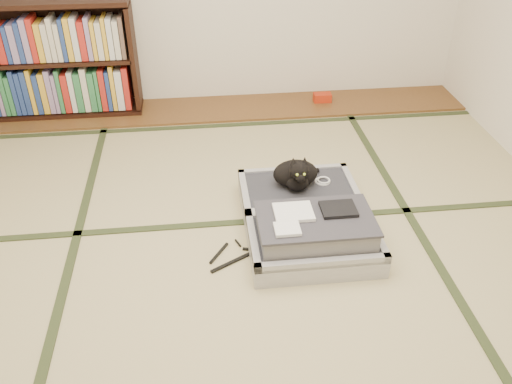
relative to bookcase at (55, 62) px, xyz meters
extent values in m
plane|color=tan|center=(1.35, -2.07, -0.45)|extent=(4.50, 4.50, 0.00)
cube|color=brown|center=(1.35, -0.07, -0.44)|extent=(4.00, 0.50, 0.02)
cube|color=#B1270E|center=(2.17, -0.04, -0.40)|extent=(0.15, 0.09, 0.07)
cube|color=#2D381E|center=(0.35, -2.07, -0.45)|extent=(0.05, 4.50, 0.01)
cube|color=#2D381E|center=(2.35, -2.07, -0.45)|extent=(0.05, 4.50, 0.01)
cube|color=#2D381E|center=(1.35, -1.67, -0.45)|extent=(4.00, 0.05, 0.01)
cube|color=#2D381E|center=(1.35, -0.37, -0.45)|extent=(4.00, 0.05, 0.01)
cube|color=black|center=(0.62, 0.00, 0.02)|extent=(0.04, 0.29, 0.81)
cube|color=black|center=(0.00, 0.00, -0.42)|extent=(1.27, 0.29, 0.04)
cube|color=black|center=(0.00, 0.00, 0.46)|extent=(1.27, 0.29, 0.04)
cube|color=black|center=(0.00, 0.00, 0.02)|extent=(1.21, 0.29, 0.03)
cube|color=black|center=(0.00, 0.14, 0.02)|extent=(1.27, 0.02, 0.81)
cube|color=gray|center=(0.00, -0.02, -0.20)|extent=(1.14, 0.20, 0.34)
cube|color=gray|center=(0.00, -0.02, 0.21)|extent=(1.14, 0.20, 0.31)
cube|color=#AFAFB4|center=(1.69, -2.01, -0.39)|extent=(0.71, 0.47, 0.12)
cube|color=#33333B|center=(1.69, -2.01, -0.36)|extent=(0.64, 0.40, 0.09)
cube|color=#AFAFB4|center=(1.69, -2.23, -0.32)|extent=(0.71, 0.04, 0.05)
cube|color=#AFAFB4|center=(1.69, -1.80, -0.32)|extent=(0.71, 0.04, 0.05)
cube|color=#AFAFB4|center=(1.35, -2.01, -0.32)|extent=(0.04, 0.47, 0.05)
cube|color=#AFAFB4|center=(2.02, -2.01, -0.32)|extent=(0.04, 0.47, 0.05)
cube|color=#AFAFB4|center=(1.69, -1.54, -0.39)|extent=(0.71, 0.47, 0.12)
cube|color=#33333B|center=(1.69, -1.54, -0.36)|extent=(0.64, 0.40, 0.09)
cube|color=#AFAFB4|center=(1.69, -1.76, -0.32)|extent=(0.71, 0.04, 0.05)
cube|color=#AFAFB4|center=(1.69, -1.32, -0.32)|extent=(0.71, 0.04, 0.05)
cube|color=#AFAFB4|center=(1.35, -1.54, -0.32)|extent=(0.04, 0.47, 0.05)
cube|color=#AFAFB4|center=(2.02, -1.54, -0.32)|extent=(0.04, 0.47, 0.05)
cylinder|color=black|center=(1.69, -1.78, -0.32)|extent=(0.64, 0.02, 0.02)
cube|color=gray|center=(1.69, -2.01, -0.27)|extent=(0.61, 0.37, 0.12)
cube|color=#393840|center=(1.69, -2.01, -0.20)|extent=(0.63, 0.39, 0.01)
cube|color=white|center=(1.57, -1.97, -0.18)|extent=(0.21, 0.17, 0.02)
cube|color=black|center=(1.82, -1.97, -0.18)|extent=(0.19, 0.15, 0.02)
cube|color=white|center=(1.52, -2.11, -0.18)|extent=(0.13, 0.11, 0.02)
cube|color=white|center=(1.48, -2.24, -0.38)|extent=(0.06, 0.01, 0.04)
cube|color=white|center=(1.59, -2.24, -0.40)|extent=(0.05, 0.01, 0.03)
cube|color=orange|center=(1.92, -2.24, -0.38)|extent=(0.05, 0.01, 0.03)
cube|color=#197F33|center=(1.86, -2.24, -0.37)|extent=(0.04, 0.01, 0.03)
ellipsoid|color=black|center=(1.67, -1.50, -0.23)|extent=(0.28, 0.18, 0.17)
ellipsoid|color=black|center=(1.67, -1.58, -0.25)|extent=(0.14, 0.10, 0.10)
ellipsoid|color=black|center=(1.67, -1.61, -0.14)|extent=(0.12, 0.11, 0.11)
sphere|color=black|center=(1.67, -1.66, -0.16)|extent=(0.05, 0.05, 0.05)
cone|color=black|center=(1.63, -1.59, -0.09)|extent=(0.04, 0.05, 0.06)
cone|color=black|center=(1.70, -1.59, -0.09)|extent=(0.04, 0.05, 0.06)
sphere|color=#A5BF33|center=(1.65, -1.66, -0.14)|extent=(0.02, 0.02, 0.02)
sphere|color=#A5BF33|center=(1.69, -1.66, -0.14)|extent=(0.02, 0.02, 0.02)
cylinder|color=black|center=(1.76, -1.42, -0.29)|extent=(0.17, 0.10, 0.03)
torus|color=white|center=(1.85, -1.49, -0.31)|extent=(0.10, 0.10, 0.01)
torus|color=white|center=(1.85, -1.49, -0.30)|extent=(0.08, 0.08, 0.01)
cube|color=black|center=(1.28, -2.00, -0.44)|extent=(0.34, 0.20, 0.01)
cube|color=black|center=(1.16, -1.95, -0.44)|extent=(0.12, 0.17, 0.01)
cube|color=black|center=(1.39, -1.95, -0.44)|extent=(0.19, 0.06, 0.01)
cylinder|color=black|center=(1.28, -1.87, -0.44)|extent=(0.04, 0.07, 0.01)
camera|label=1|loc=(1.10, -4.28, 1.52)|focal=38.00mm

